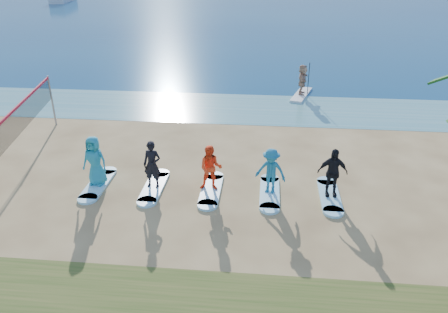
# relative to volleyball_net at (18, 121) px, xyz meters

# --- Properties ---
(ground) EXTENTS (600.00, 600.00, 0.00)m
(ground) POSITION_rel_volleyball_net_xyz_m (8.57, -2.69, -1.90)
(ground) COLOR tan
(ground) RESTS_ON ground
(shallow_water) EXTENTS (600.00, 600.00, 0.00)m
(shallow_water) POSITION_rel_volleyball_net_xyz_m (8.57, 7.81, -1.90)
(shallow_water) COLOR teal
(shallow_water) RESTS_ON ground
(volleyball_net) EXTENTS (1.70, 8.94, 2.50)m
(volleyball_net) POSITION_rel_volleyball_net_xyz_m (0.00, 0.00, 0.00)
(volleyball_net) COLOR gray
(volleyball_net) RESTS_ON ground
(paddleboard) EXTENTS (1.50, 3.08, 0.12)m
(paddleboard) POSITION_rel_volleyball_net_xyz_m (11.71, 10.46, -1.84)
(paddleboard) COLOR silver
(paddleboard) RESTS_ON ground
(paddleboarder) EXTENTS (0.73, 1.68, 1.75)m
(paddleboarder) POSITION_rel_volleyball_net_xyz_m (11.71, 10.46, -0.91)
(paddleboarder) COLOR tan
(paddleboarder) RESTS_ON paddleboard
(boat_offshore_a) EXTENTS (3.26, 7.75, 1.87)m
(boat_offshore_a) POSITION_rel_volleyball_net_xyz_m (-24.16, 57.71, -1.90)
(boat_offshore_a) COLOR silver
(boat_offshore_a) RESTS_ON ground
(surfboard_0) EXTENTS (0.70, 2.20, 0.09)m
(surfboard_0) POSITION_rel_volleyball_net_xyz_m (3.49, -1.35, -1.86)
(surfboard_0) COLOR #A4E9FF
(surfboard_0) RESTS_ON ground
(student_0) EXTENTS (0.99, 0.72, 1.88)m
(student_0) POSITION_rel_volleyball_net_xyz_m (3.49, -1.35, -0.88)
(student_0) COLOR teal
(student_0) RESTS_ON surfboard_0
(surfboard_1) EXTENTS (0.70, 2.20, 0.09)m
(surfboard_1) POSITION_rel_volleyball_net_xyz_m (5.61, -1.35, -1.86)
(surfboard_1) COLOR #A4E9FF
(surfboard_1) RESTS_ON ground
(student_1) EXTENTS (0.69, 0.49, 1.77)m
(student_1) POSITION_rel_volleyball_net_xyz_m (5.61, -1.35, -0.93)
(student_1) COLOR black
(student_1) RESTS_ON surfboard_1
(surfboard_2) EXTENTS (0.70, 2.20, 0.09)m
(surfboard_2) POSITION_rel_volleyball_net_xyz_m (7.74, -1.35, -1.86)
(surfboard_2) COLOR #A4E9FF
(surfboard_2) RESTS_ON ground
(student_2) EXTENTS (0.84, 0.66, 1.69)m
(student_2) POSITION_rel_volleyball_net_xyz_m (7.74, -1.35, -0.97)
(student_2) COLOR #FF441A
(student_2) RESTS_ON surfboard_2
(surfboard_3) EXTENTS (0.70, 2.20, 0.09)m
(surfboard_3) POSITION_rel_volleyball_net_xyz_m (9.87, -1.35, -1.86)
(surfboard_3) COLOR #A4E9FF
(surfboard_3) RESTS_ON ground
(student_3) EXTENTS (1.22, 0.90, 1.68)m
(student_3) POSITION_rel_volleyball_net_xyz_m (9.87, -1.35, -0.97)
(student_3) COLOR teal
(student_3) RESTS_ON surfboard_3
(surfboard_4) EXTENTS (0.70, 2.20, 0.09)m
(surfboard_4) POSITION_rel_volleyball_net_xyz_m (11.99, -1.35, -1.86)
(surfboard_4) COLOR #A4E9FF
(surfboard_4) RESTS_ON ground
(student_4) EXTENTS (1.07, 0.49, 1.78)m
(student_4) POSITION_rel_volleyball_net_xyz_m (11.99, -1.35, -0.92)
(student_4) COLOR black
(student_4) RESTS_ON surfboard_4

